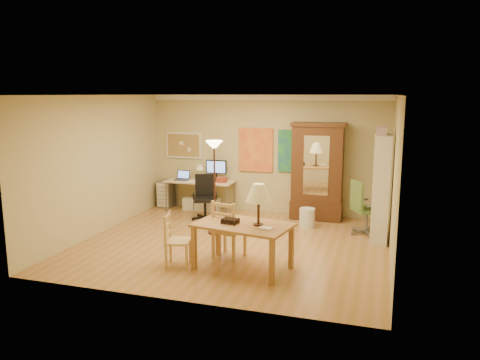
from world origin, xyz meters
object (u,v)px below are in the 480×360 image
(office_chair_green, at_px, (364,220))
(bookshelf, at_px, (381,189))
(dining_table, at_px, (248,216))
(office_chair_black, at_px, (205,207))
(armoire, at_px, (317,178))
(computer_desk, at_px, (202,192))

(office_chair_green, distance_m, bookshelf, 0.83)
(office_chair_green, xyz_separation_m, bookshelf, (0.28, -0.34, 0.71))
(dining_table, xyz_separation_m, office_chair_black, (-1.74, 2.60, -0.61))
(dining_table, xyz_separation_m, armoire, (0.59, 3.38, 0.05))
(office_chair_green, distance_m, armoire, 1.52)
(office_chair_green, bearing_deg, armoire, 140.30)
(dining_table, relative_size, office_chair_black, 1.64)
(computer_desk, height_order, office_chair_green, computer_desk)
(computer_desk, xyz_separation_m, office_chair_black, (0.34, -0.69, -0.18))
(computer_desk, distance_m, office_chair_black, 0.79)
(office_chair_black, height_order, armoire, armoire)
(computer_desk, xyz_separation_m, office_chair_green, (3.74, -0.80, -0.16))
(office_chair_black, bearing_deg, dining_table, -56.23)
(computer_desk, distance_m, bookshelf, 4.21)
(armoire, bearing_deg, dining_table, -99.92)
(computer_desk, relative_size, armoire, 0.75)
(dining_table, relative_size, computer_desk, 1.01)
(office_chair_black, distance_m, armoire, 2.54)
(office_chair_black, distance_m, office_chair_green, 3.40)
(dining_table, distance_m, office_chair_green, 3.05)
(computer_desk, height_order, armoire, armoire)
(dining_table, height_order, computer_desk, dining_table)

